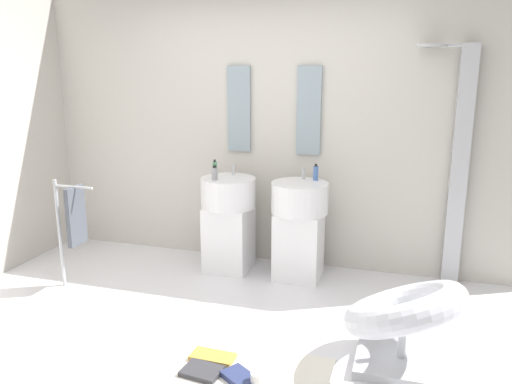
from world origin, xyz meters
TOP-DOWN VIEW (x-y plane):
  - ground_plane at (0.00, 0.00)m, footprint 4.80×3.60m
  - rear_partition at (0.00, 1.65)m, footprint 4.80×0.10m
  - pedestal_sink_left at (-0.33, 1.26)m, footprint 0.50×0.50m
  - pedestal_sink_right at (0.33, 1.26)m, footprint 0.50×0.50m
  - vanity_mirror_left at (-0.33, 1.58)m, footprint 0.22×0.03m
  - vanity_mirror_right at (0.33, 1.58)m, footprint 0.22×0.03m
  - shower_column at (1.63, 1.53)m, footprint 0.49×0.24m
  - lounge_chair at (1.27, 0.05)m, footprint 1.07×1.07m
  - towel_rack at (-1.43, 0.47)m, footprint 0.37×0.22m
  - area_rug at (0.34, -0.32)m, footprint 1.06×0.61m
  - magazine_charcoal at (0.10, -0.42)m, footprint 0.26×0.21m
  - magazine_ochre at (0.10, -0.25)m, footprint 0.29×0.15m
  - magazine_navy at (0.35, -0.42)m, footprint 0.29×0.26m
  - coffee_mug at (0.46, -0.45)m, footprint 0.08×0.08m
  - soap_bottle_green at (-0.43, 1.17)m, footprint 0.04×0.04m
  - soap_bottle_blue at (0.45, 1.39)m, footprint 0.05×0.05m
  - soap_bottle_grey at (-0.42, 1.14)m, footprint 0.05×0.05m

SIDE VIEW (x-z plane):
  - ground_plane at x=0.00m, z-range -0.04..0.00m
  - area_rug at x=0.34m, z-range 0.00..0.01m
  - magazine_charcoal at x=0.10m, z-range 0.01..0.04m
  - magazine_ochre at x=0.10m, z-range 0.01..0.04m
  - magazine_navy at x=0.35m, z-range 0.01..0.05m
  - coffee_mug at x=0.46m, z-range 0.01..0.10m
  - lounge_chair at x=1.27m, z-range 0.03..0.67m
  - pedestal_sink_left at x=-0.33m, z-range 0.00..0.98m
  - pedestal_sink_right at x=0.33m, z-range 0.00..0.98m
  - towel_rack at x=-1.43m, z-range 0.15..1.10m
  - soap_bottle_grey at x=-0.42m, z-range 0.87..1.01m
  - soap_bottle_blue at x=0.45m, z-range 0.87..1.02m
  - soap_bottle_green at x=-0.43m, z-range 0.87..1.05m
  - shower_column at x=1.63m, z-range 0.05..2.10m
  - rear_partition at x=0.00m, z-range 0.00..2.60m
  - vanity_mirror_left at x=-0.33m, z-range 1.08..1.87m
  - vanity_mirror_right at x=0.33m, z-range 1.08..1.87m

